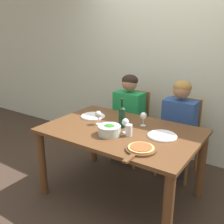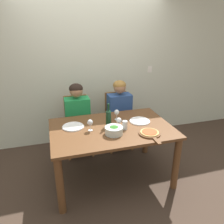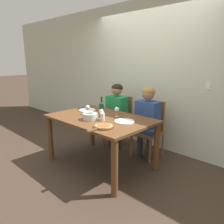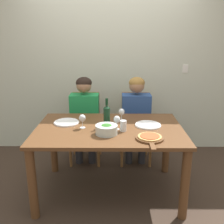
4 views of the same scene
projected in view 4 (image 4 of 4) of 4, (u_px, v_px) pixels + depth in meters
ground_plane at (109, 191)px, 3.04m from camera, size 40.00×40.00×0.00m
back_wall at (111, 61)px, 3.85m from camera, size 10.00×0.06×2.70m
dining_table at (109, 138)px, 2.85m from camera, size 1.57×1.03×0.78m
chair_left at (86, 125)px, 3.70m from camera, size 0.42×0.42×0.95m
chair_right at (135, 126)px, 3.70m from camera, size 0.42×0.42×0.95m
person_woman at (85, 113)px, 3.52m from camera, size 0.47×0.51×1.20m
person_man at (136, 113)px, 3.52m from camera, size 0.47×0.51×1.20m
wine_bottle at (107, 115)px, 2.83m from camera, size 0.07×0.07×0.31m
broccoli_bowl at (106, 129)px, 2.62m from camera, size 0.22×0.22×0.10m
dinner_plate_left at (67, 122)px, 2.95m from camera, size 0.28×0.28×0.02m
dinner_plate_right at (148, 125)px, 2.87m from camera, size 0.28×0.28×0.02m
pizza_on_board at (150, 138)px, 2.50m from camera, size 0.27×0.41×0.04m
wine_glass_left at (82, 119)px, 2.77m from camera, size 0.07×0.07×0.15m
wine_glass_right at (121, 112)px, 2.99m from camera, size 0.07×0.07×0.15m
wine_glass_centre at (117, 120)px, 2.73m from camera, size 0.07×0.07×0.15m
water_tumbler at (123, 126)px, 2.70m from camera, size 0.07×0.07×0.11m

